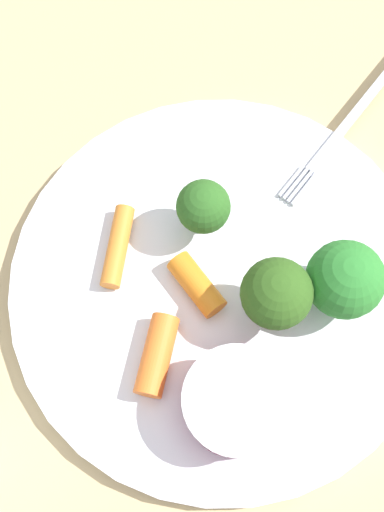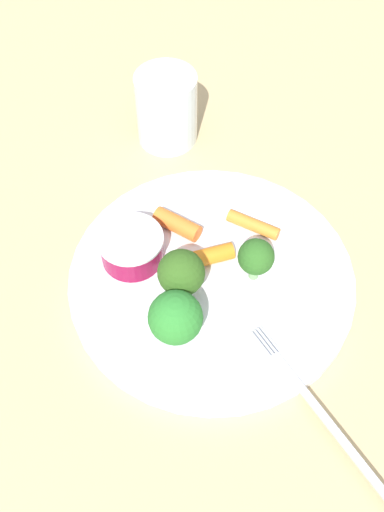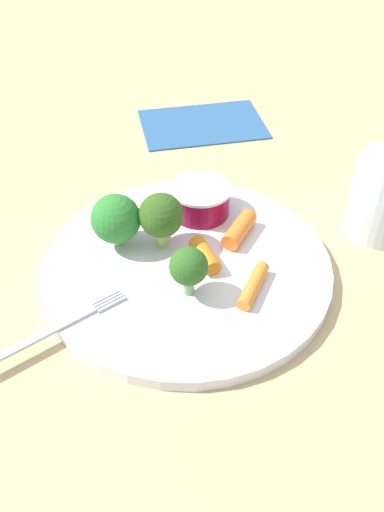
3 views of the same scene
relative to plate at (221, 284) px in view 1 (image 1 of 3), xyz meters
name	(u,v)px [view 1 (image 1 of 3)]	position (x,y,z in m)	size (l,w,h in m)	color
ground_plane	(221,287)	(0.00, 0.00, -0.01)	(2.40, 2.40, 0.00)	tan
plate	(221,284)	(0.00, 0.00, 0.00)	(0.27, 0.27, 0.01)	silver
sauce_cup	(236,403)	(-0.02, -0.08, 0.02)	(0.06, 0.06, 0.03)	maroon
broccoli_floret_0	(207,206)	(0.00, 0.04, 0.04)	(0.03, 0.03, 0.05)	#7EAF70
broccoli_floret_1	(276,294)	(0.02, -0.03, 0.04)	(0.04, 0.04, 0.06)	#97C368
broccoli_floret_2	(345,280)	(0.06, -0.03, 0.04)	(0.05, 0.05, 0.05)	#8AB45A
carrot_stick_0	(118,246)	(-0.06, 0.04, 0.01)	(0.01, 0.01, 0.05)	orange
carrot_stick_1	(196,283)	(-0.02, 0.00, 0.01)	(0.02, 0.02, 0.04)	orange
carrot_stick_2	(157,355)	(-0.05, -0.04, 0.01)	(0.02, 0.02, 0.05)	orange
fork	(362,105)	(0.14, 0.09, 0.01)	(0.17, 0.12, 0.00)	#B7BCC8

